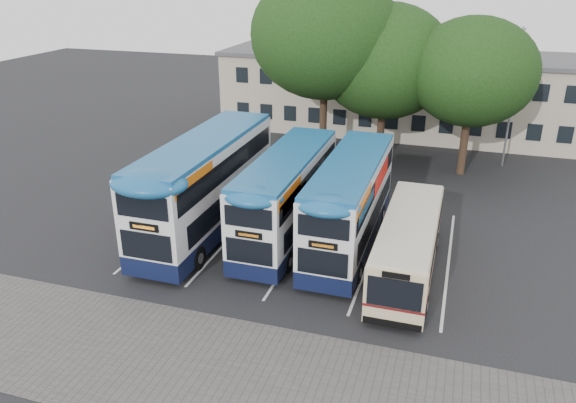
% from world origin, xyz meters
% --- Properties ---
extents(ground, '(120.00, 120.00, 0.00)m').
position_xyz_m(ground, '(0.00, 0.00, 0.00)').
color(ground, black).
rests_on(ground, ground).
extents(paving_strip, '(40.00, 6.00, 0.01)m').
position_xyz_m(paving_strip, '(-2.00, -5.00, 0.01)').
color(paving_strip, '#595654').
rests_on(paving_strip, ground).
extents(bay_lines, '(14.12, 11.00, 0.01)m').
position_xyz_m(bay_lines, '(-3.75, 5.00, 0.01)').
color(bay_lines, silver).
rests_on(bay_lines, ground).
extents(depot_building, '(32.40, 8.40, 6.20)m').
position_xyz_m(depot_building, '(0.00, 26.99, 3.15)').
color(depot_building, '#BBAB96').
rests_on(depot_building, ground).
extents(lamp_post, '(0.25, 1.05, 9.06)m').
position_xyz_m(lamp_post, '(6.00, 19.97, 5.08)').
color(lamp_post, gray).
rests_on(lamp_post, ground).
extents(tree_left, '(9.74, 9.74, 12.53)m').
position_xyz_m(tree_left, '(-6.01, 17.87, 8.38)').
color(tree_left, black).
rests_on(tree_left, ground).
extents(tree_mid, '(8.77, 8.77, 10.48)m').
position_xyz_m(tree_mid, '(-2.17, 18.82, 6.75)').
color(tree_mid, black).
rests_on(tree_mid, ground).
extents(tree_right, '(7.79, 7.79, 9.88)m').
position_xyz_m(tree_right, '(3.35, 17.59, 6.55)').
color(tree_right, black).
rests_on(tree_right, ground).
extents(bus_dd_left, '(2.81, 11.59, 4.83)m').
position_xyz_m(bus_dd_left, '(-8.67, 4.92, 2.66)').
color(bus_dd_left, '#0E1433').
rests_on(bus_dd_left, ground).
extents(bus_dd_mid, '(2.47, 10.21, 4.25)m').
position_xyz_m(bus_dd_mid, '(-4.63, 5.46, 2.34)').
color(bus_dd_mid, '#0E1433').
rests_on(bus_dd_mid, ground).
extents(bus_dd_right, '(2.49, 10.29, 4.29)m').
position_xyz_m(bus_dd_right, '(-1.52, 5.48, 2.36)').
color(bus_dd_right, '#0E1433').
rests_on(bus_dd_right, ground).
extents(bus_single, '(2.30, 9.04, 2.70)m').
position_xyz_m(bus_single, '(1.50, 3.51, 1.53)').
color(bus_single, beige).
rests_on(bus_single, ground).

